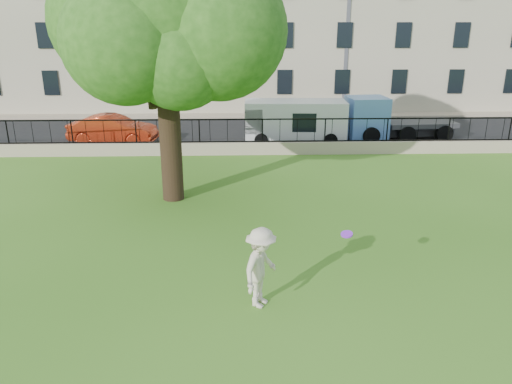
{
  "coord_description": "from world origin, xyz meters",
  "views": [
    {
      "loc": [
        -1.03,
        -11.37,
        6.17
      ],
      "look_at": [
        -0.57,
        3.5,
        1.01
      ],
      "focal_mm": 35.0,
      "sensor_mm": 36.0,
      "label": 1
    }
  ],
  "objects_px": {
    "man": "(261,268)",
    "white_van": "(295,122)",
    "red_sedan": "(113,129)",
    "tree": "(159,11)",
    "frisbee": "(347,234)",
    "blue_truck": "(398,118)"
  },
  "relations": [
    {
      "from": "tree",
      "to": "frisbee",
      "type": "relative_size",
      "value": 36.04
    },
    {
      "from": "tree",
      "to": "white_van",
      "type": "xyz_separation_m",
      "value": [
        5.44,
        8.55,
        -5.33
      ]
    },
    {
      "from": "tree",
      "to": "red_sedan",
      "type": "distance_m",
      "value": 11.07
    },
    {
      "from": "red_sedan",
      "to": "white_van",
      "type": "height_order",
      "value": "white_van"
    },
    {
      "from": "frisbee",
      "to": "white_van",
      "type": "distance_m",
      "value": 15.71
    },
    {
      "from": "frisbee",
      "to": "blue_truck",
      "type": "height_order",
      "value": "blue_truck"
    },
    {
      "from": "blue_truck",
      "to": "tree",
      "type": "bearing_deg",
      "value": -145.46
    },
    {
      "from": "tree",
      "to": "man",
      "type": "height_order",
      "value": "tree"
    },
    {
      "from": "tree",
      "to": "white_van",
      "type": "bearing_deg",
      "value": 57.56
    },
    {
      "from": "red_sedan",
      "to": "tree",
      "type": "bearing_deg",
      "value": -147.2
    },
    {
      "from": "red_sedan",
      "to": "blue_truck",
      "type": "relative_size",
      "value": 0.82
    },
    {
      "from": "white_van",
      "to": "blue_truck",
      "type": "xyz_separation_m",
      "value": [
        5.6,
        0.55,
        0.06
      ]
    },
    {
      "from": "man",
      "to": "white_van",
      "type": "distance_m",
      "value": 16.04
    },
    {
      "from": "tree",
      "to": "red_sedan",
      "type": "relative_size",
      "value": 2.16
    },
    {
      "from": "tree",
      "to": "white_van",
      "type": "height_order",
      "value": "tree"
    },
    {
      "from": "frisbee",
      "to": "red_sedan",
      "type": "bearing_deg",
      "value": 119.74
    },
    {
      "from": "man",
      "to": "frisbee",
      "type": "xyz_separation_m",
      "value": [
        1.91,
        0.17,
        0.71
      ]
    },
    {
      "from": "man",
      "to": "red_sedan",
      "type": "relative_size",
      "value": 0.42
    },
    {
      "from": "tree",
      "to": "red_sedan",
      "type": "bearing_deg",
      "value": 115.29
    },
    {
      "from": "tree",
      "to": "blue_truck",
      "type": "bearing_deg",
      "value": 39.5
    },
    {
      "from": "man",
      "to": "blue_truck",
      "type": "xyz_separation_m",
      "value": [
        8.02,
        16.41,
        0.21
      ]
    },
    {
      "from": "tree",
      "to": "man",
      "type": "xyz_separation_m",
      "value": [
        3.01,
        -7.31,
        -5.48
      ]
    }
  ]
}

